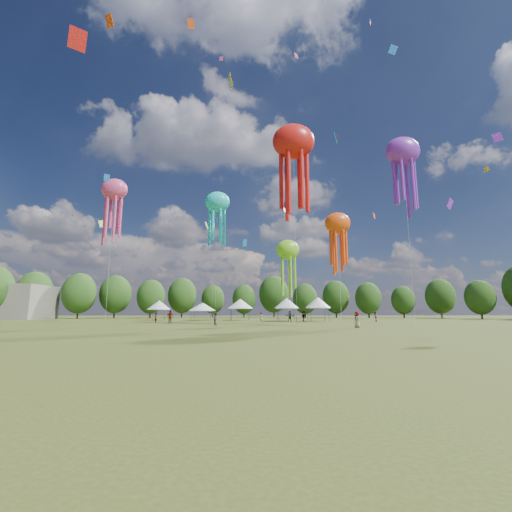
{
  "coord_description": "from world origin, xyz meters",
  "views": [
    {
      "loc": [
        -2.96,
        -10.87,
        1.74
      ],
      "look_at": [
        -2.47,
        15.0,
        6.0
      ],
      "focal_mm": 23.79,
      "sensor_mm": 36.0,
      "label": 1
    }
  ],
  "objects": [
    {
      "name": "ground",
      "position": [
        0.0,
        0.0,
        0.0
      ],
      "size": [
        300.0,
        300.0,
        0.0
      ],
      "primitive_type": "plane",
      "color": "#384416",
      "rests_on": "ground"
    },
    {
      "name": "spectator_near",
      "position": [
        -7.35,
        33.62,
        0.77
      ],
      "size": [
        0.95,
        0.94,
        1.54
      ],
      "primitive_type": "imported",
      "rotation": [
        0.0,
        0.0,
        2.4
      ],
      "color": "gray",
      "rests_on": "ground"
    },
    {
      "name": "spectators_far",
      "position": [
        2.82,
        46.76,
        0.9
      ],
      "size": [
        37.65,
        31.57,
        1.93
      ],
      "color": "gray",
      "rests_on": "ground"
    },
    {
      "name": "festival_tents",
      "position": [
        -4.41,
        56.67,
        3.19
      ],
      "size": [
        35.76,
        10.63,
        4.47
      ],
      "color": "#47474C",
      "rests_on": "ground"
    },
    {
      "name": "show_kites",
      "position": [
        2.58,
        36.1,
        19.98
      ],
      "size": [
        51.34,
        18.09,
        28.62
      ],
      "color": "#19D3D8",
      "rests_on": "ground"
    },
    {
      "name": "small_kites",
      "position": [
        1.14,
        44.69,
        31.44
      ],
      "size": [
        76.82,
        58.85,
        44.68
      ],
      "color": "#19D3D8",
      "rests_on": "ground"
    },
    {
      "name": "treeline",
      "position": [
        -3.87,
        62.51,
        6.54
      ],
      "size": [
        201.57,
        95.24,
        13.43
      ],
      "color": "#38281C",
      "rests_on": "ground"
    }
  ]
}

